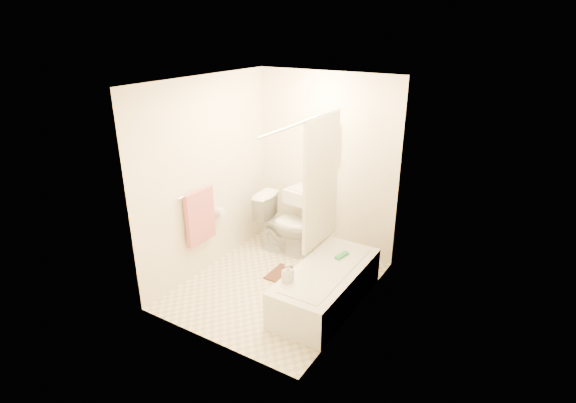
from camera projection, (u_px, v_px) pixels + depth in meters
The scene contains 17 objects.
floor at pixel (277, 285), 5.41m from camera, with size 2.40×2.40×0.00m, color beige.
ceiling at pixel (275, 81), 4.52m from camera, with size 2.40×2.40×0.00m, color white.
wall_back at pixel (326, 165), 5.92m from camera, with size 2.00×0.02×2.40m, color beige.
wall_left at pixel (207, 177), 5.45m from camera, with size 0.02×2.40×2.40m, color beige.
wall_right at pixel (360, 210), 4.48m from camera, with size 0.02×2.40×2.40m, color beige.
mirror at pixel (326, 143), 5.79m from camera, with size 0.40×0.03×0.55m, color white.
curtain_rod at pixel (305, 121), 4.60m from camera, with size 0.03×0.03×1.70m, color silver.
shower_curtain at pixel (321, 182), 5.21m from camera, with size 0.04×0.80×1.55m, color silver.
towel_bar at pixel (196, 191), 5.27m from camera, with size 0.02×0.02×0.60m, color silver.
towel at pixel (200, 217), 5.38m from camera, with size 0.06×0.45×0.66m, color #CC7266.
toilet_paper at pixel (220, 212), 5.70m from camera, with size 0.12×0.12×0.11m, color white.
toilet at pixel (285, 224), 6.08m from camera, with size 0.45×0.81×0.79m, color white.
sink at pixel (307, 218), 6.04m from camera, with size 0.50×0.40×0.99m, color silver, non-canonical shape.
bathtub at pixel (326, 286), 4.99m from camera, with size 0.67×1.52×0.43m, color silver, non-canonical shape.
bath_mat at pixel (291, 277), 5.57m from camera, with size 0.56×0.42×0.02m, color #552D1F.
soap_bottle at pixel (288, 273), 4.65m from camera, with size 0.10×0.10×0.21m, color white.
scrub_brush at pixel (342, 256), 5.16m from camera, with size 0.06×0.20×0.04m, color green.
Camera 1 is at (2.55, -3.89, 2.95)m, focal length 28.00 mm.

